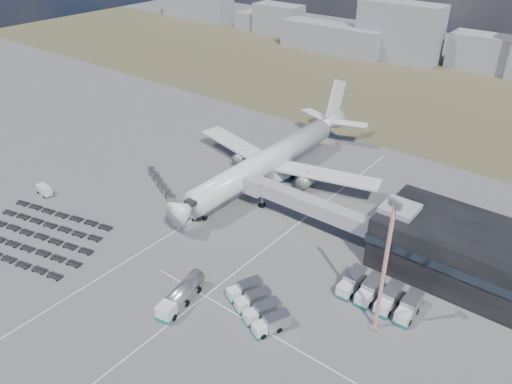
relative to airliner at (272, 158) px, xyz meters
The scene contains 16 objects.
ground 32.81m from the airliner, 90.00° to the right, with size 420.00×420.00×0.00m, color #565659.
grass_strip 77.80m from the airliner, 90.00° to the left, with size 420.00×90.00×0.01m, color #4D482E.
lane_markings 31.41m from the airliner, 71.60° to the right, with size 47.12×110.00×0.01m.
terminal 48.51m from the airliner, ahead, with size 30.40×16.40×11.00m.
jet_bridge 19.89m from the airliner, 36.93° to the right, with size 30.30×3.80×7.05m.
airliner is the anchor object (origin of this frame).
skyline 120.07m from the airliner, 97.40° to the left, with size 317.85×27.45×24.80m.
fuel_tanker 46.34m from the airliner, 72.28° to the right, with size 4.72×10.99×3.45m.
pushback_tug 24.97m from the airliner, 96.79° to the right, with size 3.23×1.81×1.46m, color silver.
utility_van 52.47m from the airliner, 133.16° to the right, with size 4.08×1.85×2.20m, color silver.
catering_truck 4.38m from the airliner, 16.49° to the left, with size 4.55×7.50×3.21m.
service_trucks_near 45.70m from the airliner, 56.26° to the right, with size 12.62×10.05×2.47m.
service_trucks_far 46.13m from the airliner, 30.57° to the right, with size 12.80×7.24×2.81m.
uld_row 26.66m from the airliner, 131.38° to the right, with size 16.34×8.54×1.57m.
baggage_dollies 54.21m from the airliner, 115.17° to the right, with size 31.57×23.41×0.68m.
floodlight_mast 51.28m from the airliner, 34.81° to the right, with size 2.20×1.79×23.21m.
Camera 1 is at (62.25, -52.80, 57.74)m, focal length 35.00 mm.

